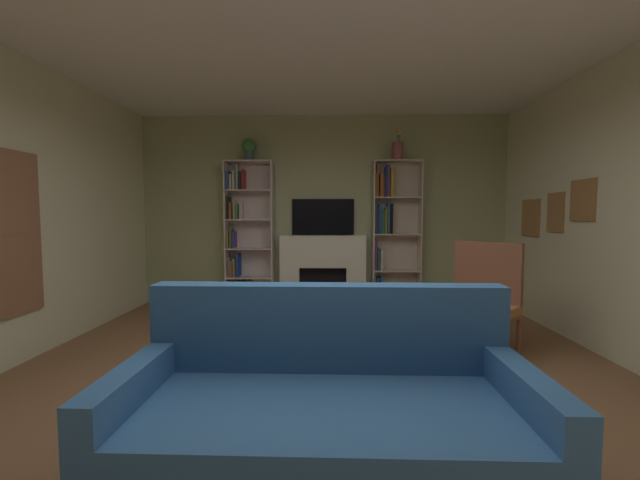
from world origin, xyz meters
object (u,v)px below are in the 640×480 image
at_px(armchair, 478,298).
at_px(fireplace, 323,269).
at_px(couch, 326,423).
at_px(bookshelf_right, 390,230).
at_px(potted_plant, 249,148).
at_px(vase_with_flowers, 398,150).
at_px(bookshelf_left, 245,238).
at_px(tv, 323,217).

bearing_deg(armchair, fireplace, 128.71).
height_order(couch, armchair, armchair).
xyz_separation_m(bookshelf_right, potted_plant, (-2.12, -0.06, 1.22)).
bearing_deg(vase_with_flowers, bookshelf_right, 147.94).
xyz_separation_m(fireplace, bookshelf_right, (1.01, 0.02, 0.58)).
relative_size(bookshelf_left, bookshelf_right, 1.00).
xyz_separation_m(bookshelf_left, bookshelf_right, (2.20, 0.01, 0.12)).
relative_size(fireplace, bookshelf_right, 0.64).
relative_size(vase_with_flowers, couch, 0.22).
height_order(potted_plant, armchair, potted_plant).
distance_m(bookshelf_left, couch, 4.17).
distance_m(fireplace, armchair, 2.53).
bearing_deg(potted_plant, armchair, -35.88).
distance_m(vase_with_flowers, armchair, 2.68).
bearing_deg(vase_with_flowers, couch, -104.85).
distance_m(fireplace, couch, 3.90).
distance_m(bookshelf_left, bookshelf_right, 2.20).
xyz_separation_m(potted_plant, couch, (1.19, -3.85, -2.06)).
height_order(bookshelf_left, couch, bookshelf_left).
bearing_deg(armchair, potted_plant, 144.12).
bearing_deg(fireplace, bookshelf_right, 1.38).
bearing_deg(couch, bookshelf_right, 76.61).
relative_size(tv, couch, 0.45).
distance_m(tv, armchair, 2.72).
bearing_deg(couch, bookshelf_left, 108.05).
height_order(bookshelf_left, armchair, bookshelf_left).
bearing_deg(bookshelf_right, armchair, -74.09).
xyz_separation_m(tv, vase_with_flowers, (1.11, -0.12, 0.99)).
height_order(fireplace, tv, tv).
xyz_separation_m(potted_plant, vase_with_flowers, (2.21, -0.00, -0.03)).
relative_size(fireplace, potted_plant, 4.29).
height_order(vase_with_flowers, armchair, vase_with_flowers).
height_order(tv, bookshelf_right, bookshelf_right).
height_order(bookshelf_right, vase_with_flowers, vase_with_flowers).
xyz_separation_m(potted_plant, armchair, (2.69, -1.95, -1.82)).
height_order(tv, bookshelf_left, bookshelf_left).
xyz_separation_m(tv, bookshelf_right, (1.01, -0.06, -0.20)).
bearing_deg(vase_with_flowers, potted_plant, 179.99).
height_order(fireplace, couch, fireplace).
relative_size(fireplace, tv, 1.48).
height_order(fireplace, bookshelf_left, bookshelf_left).
relative_size(fireplace, couch, 0.67).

